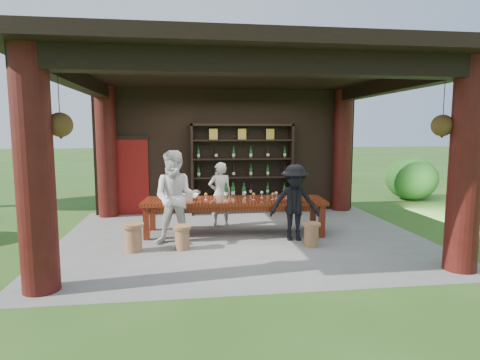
{
  "coord_description": "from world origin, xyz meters",
  "views": [
    {
      "loc": [
        -1.14,
        -8.04,
        2.2
      ],
      "look_at": [
        0.0,
        0.4,
        1.15
      ],
      "focal_mm": 30.0,
      "sensor_mm": 36.0,
      "label": 1
    }
  ],
  "objects": [
    {
      "name": "ground",
      "position": [
        0.0,
        0.0,
        0.0
      ],
      "size": [
        90.0,
        90.0,
        0.0
      ],
      "primitive_type": "plane",
      "color": "#2D5119",
      "rests_on": "ground"
    },
    {
      "name": "pavilion",
      "position": [
        -0.01,
        0.43,
        2.13
      ],
      "size": [
        7.5,
        6.0,
        3.6
      ],
      "color": "slate",
      "rests_on": "ground"
    },
    {
      "name": "wine_shelf",
      "position": [
        0.34,
        2.45,
        1.19
      ],
      "size": [
        2.71,
        0.41,
        2.38
      ],
      "color": "black",
      "rests_on": "ground"
    },
    {
      "name": "tasting_table",
      "position": [
        -0.13,
        0.32,
        0.64
      ],
      "size": [
        3.9,
        1.29,
        0.75
      ],
      "rotation": [
        0.0,
        0.0,
        -0.08
      ],
      "color": "#56160C",
      "rests_on": "ground"
    },
    {
      "name": "stool_near_left",
      "position": [
        -1.23,
        -0.7,
        0.24
      ],
      "size": [
        0.34,
        0.34,
        0.45
      ],
      "rotation": [
        0.0,
        0.0,
        0.37
      ],
      "color": "brown",
      "rests_on": "ground"
    },
    {
      "name": "stool_near_right",
      "position": [
        1.22,
        -0.81,
        0.24
      ],
      "size": [
        0.34,
        0.34,
        0.45
      ],
      "rotation": [
        0.0,
        0.0,
        -0.34
      ],
      "color": "brown",
      "rests_on": "ground"
    },
    {
      "name": "stool_far_left",
      "position": [
        -2.12,
        -0.71,
        0.28
      ],
      "size": [
        0.4,
        0.4,
        0.52
      ],
      "rotation": [
        0.0,
        0.0,
        0.38
      ],
      "color": "brown",
      "rests_on": "ground"
    },
    {
      "name": "host",
      "position": [
        -0.37,
        1.09,
        0.74
      ],
      "size": [
        0.59,
        0.43,
        1.49
      ],
      "primitive_type": "imported",
      "rotation": [
        0.0,
        0.0,
        3.3
      ],
      "color": "beige",
      "rests_on": "ground"
    },
    {
      "name": "guest_woman",
      "position": [
        -1.34,
        -0.35,
        0.92
      ],
      "size": [
        0.97,
        0.79,
        1.83
      ],
      "primitive_type": "imported",
      "rotation": [
        0.0,
        0.0,
        -0.12
      ],
      "color": "silver",
      "rests_on": "ground"
    },
    {
      "name": "guest_man",
      "position": [
        1.01,
        -0.34,
        0.77
      ],
      "size": [
        1.06,
        0.69,
        1.53
      ],
      "primitive_type": "imported",
      "rotation": [
        0.0,
        0.0,
        -0.13
      ],
      "color": "black",
      "rests_on": "ground"
    },
    {
      "name": "table_bottles",
      "position": [
        -0.09,
        0.63,
        0.9
      ],
      "size": [
        0.48,
        0.16,
        0.31
      ],
      "color": "#194C1E",
      "rests_on": "tasting_table"
    },
    {
      "name": "table_glasses",
      "position": [
        0.36,
        0.29,
        0.82
      ],
      "size": [
        1.8,
        0.34,
        0.15
      ],
      "color": "silver",
      "rests_on": "tasting_table"
    },
    {
      "name": "napkin_basket",
      "position": [
        -1.15,
        0.32,
        0.82
      ],
      "size": [
        0.27,
        0.2,
        0.14
      ],
      "primitive_type": "cube",
      "rotation": [
        0.0,
        0.0,
        -0.08
      ],
      "color": "#BF6672",
      "rests_on": "tasting_table"
    },
    {
      "name": "shrubs",
      "position": [
        2.48,
        0.21,
        0.55
      ],
      "size": [
        14.59,
        8.73,
        1.36
      ],
      "color": "#194C14",
      "rests_on": "ground"
    },
    {
      "name": "trees",
      "position": [
        3.73,
        1.62,
        3.37
      ],
      "size": [
        21.74,
        9.48,
        4.8
      ],
      "color": "#3F2819",
      "rests_on": "ground"
    }
  ]
}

